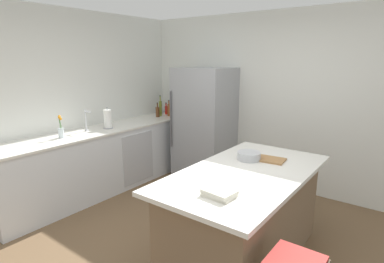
% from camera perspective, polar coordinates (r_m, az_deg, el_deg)
% --- Properties ---
extents(ground_plane, '(7.20, 7.20, 0.00)m').
position_cam_1_polar(ground_plane, '(3.36, 0.56, -21.84)').
color(ground_plane, brown).
extents(wall_rear, '(6.00, 0.10, 2.60)m').
position_cam_1_polar(wall_rear, '(4.79, 16.87, 5.12)').
color(wall_rear, silver).
rests_on(wall_rear, ground_plane).
extents(wall_left, '(0.10, 6.00, 2.60)m').
position_cam_1_polar(wall_left, '(4.68, -24.36, 4.33)').
color(wall_left, silver).
rests_on(wall_left, ground_plane).
extents(counter_run_left, '(0.68, 3.19, 0.93)m').
position_cam_1_polar(counter_run_left, '(4.83, -15.86, -4.92)').
color(counter_run_left, silver).
rests_on(counter_run_left, ground_plane).
extents(kitchen_island, '(1.02, 1.91, 0.90)m').
position_cam_1_polar(kitchen_island, '(3.16, 9.52, -14.76)').
color(kitchen_island, '#7A6047').
rests_on(kitchen_island, ground_plane).
extents(refrigerator, '(0.85, 0.74, 1.79)m').
position_cam_1_polar(refrigerator, '(5.04, 2.26, 1.37)').
color(refrigerator, '#93969B').
rests_on(refrigerator, ground_plane).
extents(sink_faucet, '(0.15, 0.05, 0.30)m').
position_cam_1_polar(sink_faucet, '(4.60, -18.70, 1.99)').
color(sink_faucet, silver).
rests_on(sink_faucet, counter_run_left).
extents(flower_vase, '(0.07, 0.07, 0.30)m').
position_cam_1_polar(flower_vase, '(4.34, -22.81, 0.25)').
color(flower_vase, silver).
rests_on(flower_vase, counter_run_left).
extents(paper_towel_roll, '(0.14, 0.14, 0.31)m').
position_cam_1_polar(paper_towel_roll, '(4.70, -15.12, 2.16)').
color(paper_towel_roll, gray).
rests_on(paper_towel_roll, counter_run_left).
extents(hot_sauce_bottle, '(0.05, 0.05, 0.21)m').
position_cam_1_polar(hot_sauce_bottle, '(5.72, -4.74, 3.99)').
color(hot_sauce_bottle, red).
rests_on(hot_sauce_bottle, counter_run_left).
extents(vinegar_bottle, '(0.05, 0.05, 0.28)m').
position_cam_1_polar(vinegar_bottle, '(5.55, -4.22, 4.01)').
color(vinegar_bottle, '#994C23').
rests_on(vinegar_bottle, counter_run_left).
extents(olive_oil_bottle, '(0.05, 0.05, 0.36)m').
position_cam_1_polar(olive_oil_bottle, '(5.56, -5.79, 4.29)').
color(olive_oil_bottle, olive).
rests_on(olive_oil_bottle, counter_run_left).
extents(syrup_bottle, '(0.07, 0.07, 0.25)m').
position_cam_1_polar(syrup_bottle, '(5.48, -6.30, 3.63)').
color(syrup_bottle, '#5B3319').
rests_on(syrup_bottle, counter_run_left).
extents(cookbook_stack, '(0.25, 0.20, 0.05)m').
position_cam_1_polar(cookbook_stack, '(2.44, 5.00, -11.13)').
color(cookbook_stack, silver).
rests_on(cookbook_stack, kitchen_island).
extents(mixing_bowl, '(0.24, 0.24, 0.08)m').
position_cam_1_polar(mixing_bowl, '(3.30, 10.34, -4.39)').
color(mixing_bowl, '#B2B5BA').
rests_on(mixing_bowl, kitchen_island).
extents(cutting_board, '(0.34, 0.25, 0.02)m').
position_cam_1_polar(cutting_board, '(3.34, 13.78, -4.94)').
color(cutting_board, '#9E7042').
rests_on(cutting_board, kitchen_island).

